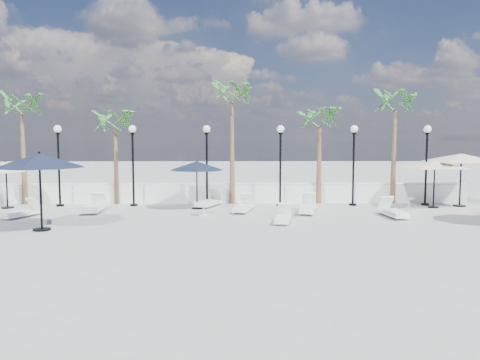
{
  "coord_description": "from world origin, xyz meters",
  "views": [
    {
      "loc": [
        1.24,
        -15.69,
        3.22
      ],
      "look_at": [
        1.53,
        3.57,
        1.5
      ],
      "focal_mm": 35.0,
      "sensor_mm": 36.0,
      "label": 1
    }
  ],
  "objects_px": {
    "lounger_7": "(393,211)",
    "parasol_cream_sq_a": "(435,161)",
    "lounger_5": "(209,202)",
    "parasol_cream_small": "(6,168)",
    "parasol_navy_left": "(39,161)",
    "parasol_navy_mid": "(197,166)",
    "lounger_4": "(283,217)",
    "lounger_0": "(21,212)",
    "lounger_2": "(95,207)",
    "lounger_3": "(243,207)",
    "parasol_cream_sq_b": "(462,154)",
    "lounger_6": "(308,207)"
  },
  "relations": [
    {
      "from": "lounger_0",
      "to": "lounger_5",
      "type": "height_order",
      "value": "lounger_5"
    },
    {
      "from": "lounger_4",
      "to": "lounger_7",
      "type": "relative_size",
      "value": 0.89
    },
    {
      "from": "lounger_0",
      "to": "lounger_7",
      "type": "xyz_separation_m",
      "value": [
        15.19,
        -0.11,
        0.02
      ]
    },
    {
      "from": "lounger_6",
      "to": "parasol_cream_sq_b",
      "type": "height_order",
      "value": "parasol_cream_sq_b"
    },
    {
      "from": "lounger_6",
      "to": "parasol_cream_small",
      "type": "relative_size",
      "value": 0.94
    },
    {
      "from": "lounger_6",
      "to": "parasol_cream_sq_a",
      "type": "bearing_deg",
      "value": 26.79
    },
    {
      "from": "lounger_0",
      "to": "parasol_navy_mid",
      "type": "distance_m",
      "value": 7.57
    },
    {
      "from": "lounger_0",
      "to": "lounger_5",
      "type": "xyz_separation_m",
      "value": [
        7.51,
        2.96,
        0.02
      ]
    },
    {
      "from": "lounger_0",
      "to": "parasol_navy_left",
      "type": "xyz_separation_m",
      "value": [
        1.93,
        -2.66,
        2.22
      ]
    },
    {
      "from": "lounger_0",
      "to": "parasol_cream_sq_a",
      "type": "distance_m",
      "value": 18.25
    },
    {
      "from": "lounger_6",
      "to": "parasol_navy_mid",
      "type": "bearing_deg",
      "value": 178.1
    },
    {
      "from": "lounger_7",
      "to": "lounger_4",
      "type": "bearing_deg",
      "value": -171.51
    },
    {
      "from": "lounger_4",
      "to": "lounger_0",
      "type": "bearing_deg",
      "value": -176.23
    },
    {
      "from": "lounger_7",
      "to": "lounger_3",
      "type": "bearing_deg",
      "value": 160.16
    },
    {
      "from": "lounger_7",
      "to": "parasol_cream_sq_a",
      "type": "xyz_separation_m",
      "value": [
        2.78,
        2.59,
        1.94
      ]
    },
    {
      "from": "lounger_3",
      "to": "parasol_navy_mid",
      "type": "relative_size",
      "value": 0.77
    },
    {
      "from": "lounger_4",
      "to": "lounger_2",
      "type": "bearing_deg",
      "value": 172.44
    },
    {
      "from": "lounger_0",
      "to": "lounger_4",
      "type": "bearing_deg",
      "value": 17.04
    },
    {
      "from": "lounger_5",
      "to": "parasol_navy_left",
      "type": "relative_size",
      "value": 0.64
    },
    {
      "from": "lounger_4",
      "to": "parasol_cream_sq_a",
      "type": "bearing_deg",
      "value": 38.13
    },
    {
      "from": "lounger_7",
      "to": "lounger_0",
      "type": "bearing_deg",
      "value": 173.31
    },
    {
      "from": "lounger_6",
      "to": "parasol_cream_sq_a",
      "type": "distance_m",
      "value": 6.57
    },
    {
      "from": "lounger_0",
      "to": "parasol_navy_mid",
      "type": "height_order",
      "value": "parasol_navy_mid"
    },
    {
      "from": "parasol_navy_left",
      "to": "lounger_5",
      "type": "bearing_deg",
      "value": 45.25
    },
    {
      "from": "lounger_2",
      "to": "parasol_cream_sq_a",
      "type": "height_order",
      "value": "parasol_cream_sq_a"
    },
    {
      "from": "parasol_cream_sq_b",
      "to": "parasol_cream_small",
      "type": "distance_m",
      "value": 21.21
    },
    {
      "from": "parasol_navy_left",
      "to": "parasol_cream_sq_a",
      "type": "xyz_separation_m",
      "value": [
        16.05,
        5.14,
        -0.26
      ]
    },
    {
      "from": "lounger_6",
      "to": "parasol_cream_sq_a",
      "type": "xyz_separation_m",
      "value": [
        6.1,
        1.49,
        1.93
      ]
    },
    {
      "from": "lounger_5",
      "to": "parasol_cream_small",
      "type": "height_order",
      "value": "parasol_cream_small"
    },
    {
      "from": "lounger_2",
      "to": "parasol_navy_left",
      "type": "xyz_separation_m",
      "value": [
        -0.69,
        -3.99,
        2.2
      ]
    },
    {
      "from": "parasol_cream_small",
      "to": "lounger_4",
      "type": "bearing_deg",
      "value": -17.85
    },
    {
      "from": "lounger_5",
      "to": "parasol_cream_sq_a",
      "type": "xyz_separation_m",
      "value": [
        10.47,
        -0.49,
        1.94
      ]
    },
    {
      "from": "lounger_2",
      "to": "lounger_5",
      "type": "xyz_separation_m",
      "value": [
        4.89,
        1.63,
        -0.0
      ]
    },
    {
      "from": "lounger_2",
      "to": "lounger_7",
      "type": "distance_m",
      "value": 12.66
    },
    {
      "from": "lounger_6",
      "to": "parasol_navy_mid",
      "type": "xyz_separation_m",
      "value": [
        -4.88,
        1.3,
        1.72
      ]
    },
    {
      "from": "lounger_2",
      "to": "lounger_0",
      "type": "bearing_deg",
      "value": -156.08
    },
    {
      "from": "lounger_0",
      "to": "parasol_navy_left",
      "type": "bearing_deg",
      "value": -29.8
    },
    {
      "from": "parasol_navy_mid",
      "to": "parasol_cream_small",
      "type": "xyz_separation_m",
      "value": [
        -8.8,
        0.36,
        -0.09
      ]
    },
    {
      "from": "parasol_cream_sq_b",
      "to": "lounger_6",
      "type": "bearing_deg",
      "value": -165.88
    },
    {
      "from": "lounger_5",
      "to": "lounger_0",
      "type": "bearing_deg",
      "value": -135.85
    },
    {
      "from": "lounger_3",
      "to": "parasol_cream_sq_a",
      "type": "relative_size",
      "value": 0.4
    },
    {
      "from": "lounger_7",
      "to": "parasol_cream_small",
      "type": "distance_m",
      "value": 17.29
    },
    {
      "from": "lounger_3",
      "to": "lounger_7",
      "type": "distance_m",
      "value": 6.26
    },
    {
      "from": "parasol_navy_left",
      "to": "parasol_navy_mid",
      "type": "height_order",
      "value": "parasol_navy_left"
    },
    {
      "from": "lounger_2",
      "to": "parasol_cream_sq_a",
      "type": "bearing_deg",
      "value": 1.26
    },
    {
      "from": "lounger_4",
      "to": "parasol_cream_sq_a",
      "type": "distance_m",
      "value": 8.57
    },
    {
      "from": "lounger_0",
      "to": "parasol_navy_left",
      "type": "height_order",
      "value": "parasol_navy_left"
    },
    {
      "from": "lounger_7",
      "to": "parasol_cream_sq_a",
      "type": "height_order",
      "value": "parasol_cream_sq_a"
    },
    {
      "from": "parasol_navy_left",
      "to": "parasol_cream_sq_a",
      "type": "distance_m",
      "value": 16.85
    },
    {
      "from": "lounger_2",
      "to": "lounger_6",
      "type": "distance_m",
      "value": 9.27
    }
  ]
}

